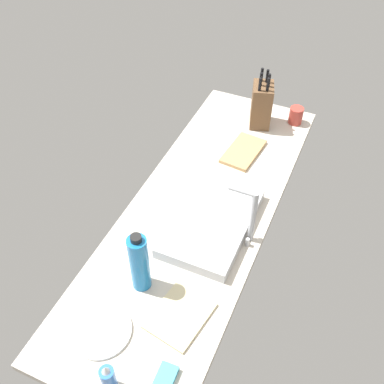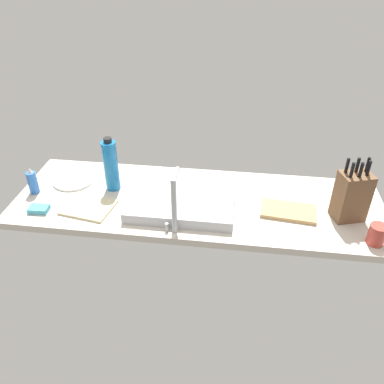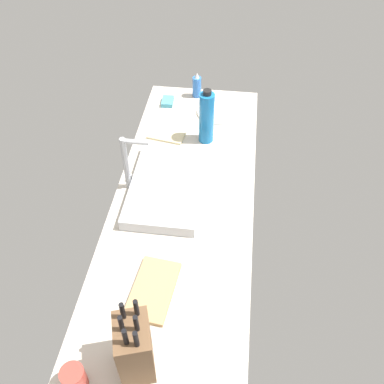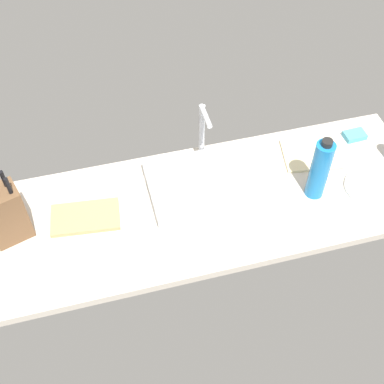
{
  "view_description": "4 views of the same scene",
  "coord_description": "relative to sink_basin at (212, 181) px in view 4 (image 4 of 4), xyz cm",
  "views": [
    {
      "loc": [
        124.46,
        50.69,
        150.5
      ],
      "look_at": [
        -0.35,
        -4.29,
        12.09
      ],
      "focal_mm": 42.76,
      "sensor_mm": 36.0,
      "label": 1
    },
    {
      "loc": [
        -18.28,
        157.6,
        114.17
      ],
      "look_at": [
        2.7,
        0.94,
        8.76
      ],
      "focal_mm": 37.07,
      "sensor_mm": 36.0,
      "label": 2
    },
    {
      "loc": [
        -120.53,
        -19.17,
        135.78
      ],
      "look_at": [
        -1.49,
        -4.13,
        12.49
      ],
      "focal_mm": 39.65,
      "sensor_mm": 36.0,
      "label": 3
    },
    {
      "loc": [
        -34.52,
        -118.89,
        159.97
      ],
      "look_at": [
        -3.39,
        -0.1,
        12.2
      ],
      "focal_mm": 49.07,
      "sensor_mm": 36.0,
      "label": 4
    }
  ],
  "objects": [
    {
      "name": "dish_sponge",
      "position": [
        65.86,
        10.72,
        -1.38
      ],
      "size": [
        9.28,
        6.43,
        2.4
      ],
      "primitive_type": "cube",
      "rotation": [
        0.0,
        0.0,
        0.05
      ],
      "color": "#4CA3BC",
      "rests_on": "countertop_slab"
    },
    {
      "name": "cutting_board",
      "position": [
        -50.12,
        -3.53,
        -1.68
      ],
      "size": [
        26.64,
        16.95,
        1.8
      ],
      "primitive_type": "cube",
      "rotation": [
        0.0,
        0.0,
        -0.11
      ],
      "color": "tan",
      "rests_on": "countertop_slab"
    },
    {
      "name": "water_bottle",
      "position": [
        37.04,
        -13.29,
        10.77
      ],
      "size": [
        7.18,
        7.18,
        28.18
      ],
      "color": "#1970B7",
      "rests_on": "countertop_slab"
    },
    {
      "name": "countertop_slab",
      "position": [
        -6.93,
        -7.98,
        -4.33
      ],
      "size": [
        178.66,
        59.86,
        3.5
      ],
      "primitive_type": "cube",
      "color": "beige",
      "rests_on": "ground"
    },
    {
      "name": "dish_towel",
      "position": [
        43.67,
        5.48,
        -1.98
      ],
      "size": [
        25.2,
        21.43,
        1.2
      ],
      "primitive_type": "cube",
      "rotation": [
        0.0,
        0.0,
        -0.17
      ],
      "color": "beige",
      "rests_on": "countertop_slab"
    },
    {
      "name": "faucet",
      "position": [
        0.34,
        15.85,
        12.78
      ],
      "size": [
        5.5,
        11.89,
        26.74
      ],
      "color": "#B7BABF",
      "rests_on": "countertop_slab"
    },
    {
      "name": "dinner_plate",
      "position": [
        59.97,
        -17.15,
        -1.98
      ],
      "size": [
        21.5,
        21.5,
        1.2
      ],
      "primitive_type": "cylinder",
      "color": "white",
      "rests_on": "countertop_slab"
    },
    {
      "name": "knife_block",
      "position": [
        -76.29,
        -3.74,
        9.28
      ],
      "size": [
        15.82,
        13.71,
        29.86
      ],
      "rotation": [
        0.0,
        0.0,
        0.3
      ],
      "color": "brown",
      "rests_on": "countertop_slab"
    },
    {
      "name": "sink_basin",
      "position": [
        0.0,
        0.0,
        0.0
      ],
      "size": [
        49.59,
        30.27,
        5.15
      ],
      "primitive_type": "cube",
      "color": "#B7BABF",
      "rests_on": "countertop_slab"
    }
  ]
}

